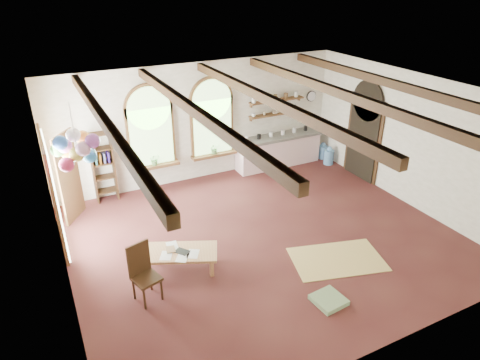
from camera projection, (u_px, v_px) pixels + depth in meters
floor at (263, 237)px, 9.40m from camera, size 8.00×8.00×0.00m
ceiling_beams at (267, 99)px, 8.03m from camera, size 6.20×6.80×0.18m
window_left at (151, 130)px, 10.86m from camera, size 1.30×0.28×2.20m
window_right at (212, 120)px, 11.55m from camera, size 1.30×0.28×2.20m
left_doorway at (53, 195)px, 8.74m from camera, size 0.10×1.90×2.50m
right_doorway at (363, 140)px, 11.71m from camera, size 0.10×1.30×2.40m
kitchen_counter at (278, 150)px, 12.68m from camera, size 2.68×0.62×0.94m
wall_shelf_lower at (276, 114)px, 12.35m from camera, size 1.70×0.24×0.04m
wall_shelf_upper at (277, 100)px, 12.18m from camera, size 1.70×0.24×0.04m
wall_clock at (311, 96)px, 12.76m from camera, size 0.32×0.04×0.32m
bookshelf at (103, 167)px, 10.57m from camera, size 0.53×0.32×1.80m
coffee_table at (179, 253)px, 8.23m from camera, size 1.62×1.22×0.42m
side_chair at (146, 284)px, 7.51m from camera, size 0.54×0.54×1.09m
floor_mat at (337, 259)px, 8.66m from camera, size 2.05×1.57×0.02m
floor_cushion at (329, 300)px, 7.54m from camera, size 0.57×0.57×0.09m
water_jug_a at (329, 156)px, 12.86m from camera, size 0.29×0.29×0.57m
water_jug_b at (323, 151)px, 13.27m from camera, size 0.27×0.27×0.52m
balloon_cluster at (77, 148)px, 7.85m from camera, size 0.85×0.90×1.16m
table_book at (166, 250)px, 8.23m from camera, size 0.21×0.27×0.02m
tablet at (182, 251)px, 8.19m from camera, size 0.30×0.32×0.01m
potted_plant_left at (155, 160)px, 11.12m from camera, size 0.27×0.23×0.30m
potted_plant_right at (214, 149)px, 11.81m from camera, size 0.27×0.23×0.30m
shelf_cup_a at (254, 115)px, 12.02m from camera, size 0.12×0.10×0.10m
shelf_cup_b at (264, 113)px, 12.16m from camera, size 0.10×0.10×0.09m
shelf_bowl_a at (275, 112)px, 12.31m from camera, size 0.22×0.22×0.05m
shelf_bowl_b at (285, 111)px, 12.45m from camera, size 0.20×0.20×0.06m
shelf_vase at (295, 107)px, 12.56m from camera, size 0.18×0.18×0.19m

